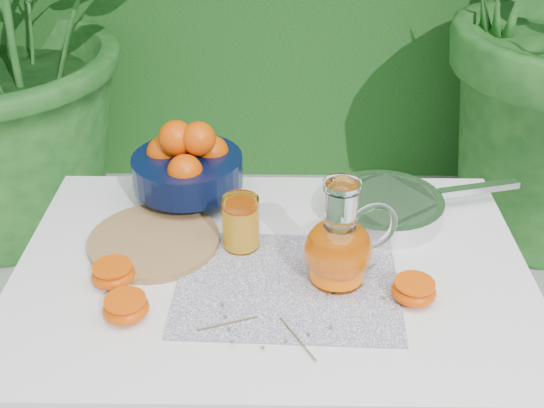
{
  "coord_description": "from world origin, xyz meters",
  "views": [
    {
      "loc": [
        0.16,
        -1.16,
        1.55
      ],
      "look_at": [
        0.14,
        -0.07,
        0.88
      ],
      "focal_mm": 45.0,
      "sensor_mm": 36.0,
      "label": 1
    }
  ],
  "objects_px": {
    "cutting_board": "(154,241)",
    "juice_pitcher": "(340,247)",
    "saute_pan": "(386,206)",
    "fruit_bowl": "(187,164)",
    "white_table": "(272,298)"
  },
  "relations": [
    {
      "from": "white_table",
      "to": "fruit_bowl",
      "type": "relative_size",
      "value": 3.89
    },
    {
      "from": "saute_pan",
      "to": "cutting_board",
      "type": "bearing_deg",
      "value": -166.92
    },
    {
      "from": "white_table",
      "to": "saute_pan",
      "type": "xyz_separation_m",
      "value": [
        0.24,
        0.18,
        0.11
      ]
    },
    {
      "from": "juice_pitcher",
      "to": "white_table",
      "type": "bearing_deg",
      "value": 161.93
    },
    {
      "from": "cutting_board",
      "to": "juice_pitcher",
      "type": "height_order",
      "value": "juice_pitcher"
    },
    {
      "from": "cutting_board",
      "to": "fruit_bowl",
      "type": "distance_m",
      "value": 0.21
    },
    {
      "from": "fruit_bowl",
      "to": "juice_pitcher",
      "type": "xyz_separation_m",
      "value": [
        0.31,
        -0.29,
        -0.01
      ]
    },
    {
      "from": "white_table",
      "to": "fruit_bowl",
      "type": "xyz_separation_m",
      "value": [
        -0.19,
        0.25,
        0.17
      ]
    },
    {
      "from": "saute_pan",
      "to": "fruit_bowl",
      "type": "bearing_deg",
      "value": 170.69
    },
    {
      "from": "cutting_board",
      "to": "saute_pan",
      "type": "relative_size",
      "value": 0.58
    },
    {
      "from": "cutting_board",
      "to": "juice_pitcher",
      "type": "distance_m",
      "value": 0.39
    },
    {
      "from": "juice_pitcher",
      "to": "saute_pan",
      "type": "height_order",
      "value": "juice_pitcher"
    },
    {
      "from": "fruit_bowl",
      "to": "juice_pitcher",
      "type": "height_order",
      "value": "juice_pitcher"
    },
    {
      "from": "cutting_board",
      "to": "saute_pan",
      "type": "bearing_deg",
      "value": 13.08
    },
    {
      "from": "fruit_bowl",
      "to": "juice_pitcher",
      "type": "distance_m",
      "value": 0.43
    }
  ]
}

